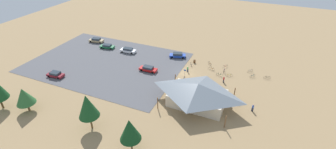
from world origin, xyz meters
TOP-DOWN VIEW (x-y plane):
  - ground at (0.00, 0.00)m, footprint 160.00×160.00m
  - parking_lot_asphalt at (22.35, 3.06)m, footprint 41.61×29.31m
  - bike_pavilion at (-6.46, 10.73)m, footprint 14.46×10.28m
  - trash_bin at (-0.40, -6.42)m, footprint 0.60×0.60m
  - lot_sign at (-0.36, 1.59)m, footprint 0.56×0.08m
  - pine_far_east at (0.13, 27.01)m, footprint 3.61×3.61m
  - pine_mideast at (9.61, 25.67)m, footprint 3.78×3.78m
  - pine_far_west at (24.90, 26.72)m, footprint 3.70×3.70m
  - bicycle_orange_yard_center at (-5.81, -4.39)m, footprint 1.70×0.56m
  - bicycle_yellow_lone_east at (-4.03, 2.40)m, footprint 1.16×1.31m
  - bicycle_teal_mid_cluster at (-16.27, -4.96)m, footprint 1.13×1.38m
  - bicycle_white_edge_north at (-15.40, -7.43)m, footprint 1.19×1.20m
  - bicycle_black_yard_front at (-19.71, -5.62)m, footprint 1.65×0.67m
  - bicycle_silver_near_sign at (-0.11, -4.40)m, footprint 0.92×1.53m
  - bicycle_blue_yard_right at (-0.72, 3.00)m, footprint 0.49×1.71m
  - bicycle_green_near_porch at (-8.37, -2.28)m, footprint 1.67×0.48m
  - bicycle_purple_edge_south at (-9.12, -4.67)m, footprint 0.48×1.78m
  - bicycle_red_trailside at (-8.89, -7.19)m, footprint 1.08×1.44m
  - bicycle_orange_by_bin at (-4.67, -6.92)m, footprint 1.21×1.25m
  - bicycle_yellow_yard_left at (-10.74, -3.06)m, footprint 1.72×0.61m
  - car_tan_back_corner at (33.80, -7.09)m, footprint 4.94×2.62m
  - car_green_aisle_side at (27.75, -4.65)m, footprint 4.69×2.49m
  - car_maroon_front_row at (29.76, 14.60)m, footprint 4.41×2.24m
  - car_red_far_end at (9.45, 2.78)m, footprint 4.77×1.88m
  - car_white_mid_lot at (20.17, -4.69)m, footprint 4.90×2.14m
  - car_blue_by_curb at (5.16, -7.57)m, footprint 4.99×3.13m
  - visitor_crossing_yard at (-0.25, -1.00)m, footprint 0.39×0.40m
  - visitor_near_lot at (-17.77, 8.66)m, footprint 0.40×0.37m
  - visitor_at_bikes at (-10.00, 0.27)m, footprint 0.36×0.36m

SIDE VIEW (x-z plane):
  - ground at x=0.00m, z-range 0.00..0.00m
  - parking_lot_asphalt at x=22.35m, z-range 0.00..0.05m
  - bicycle_white_edge_north at x=-15.40m, z-range -0.05..0.78m
  - bicycle_silver_near_sign at x=-0.11m, z-range -0.05..0.79m
  - bicycle_red_trailside at x=-8.89m, z-range -0.04..0.78m
  - bicycle_yellow_yard_left at x=-10.74m, z-range -0.06..0.81m
  - bicycle_orange_by_bin at x=-4.67m, z-range -0.05..0.81m
  - bicycle_yellow_lone_east at x=-4.03m, z-range -0.04..0.81m
  - bicycle_teal_mid_cluster at x=-16.27m, z-range -0.04..0.81m
  - bicycle_black_yard_front at x=-19.71m, z-range -0.06..0.83m
  - bicycle_green_near_porch at x=-8.37m, z-range -0.06..0.84m
  - bicycle_blue_yard_right at x=-0.72m, z-range -0.03..0.80m
  - bicycle_orange_yard_center at x=-5.81m, z-range -0.04..0.82m
  - bicycle_purple_edge_south at x=-9.12m, z-range -0.05..0.83m
  - trash_bin at x=-0.40m, z-range 0.00..0.90m
  - car_green_aisle_side at x=27.75m, z-range 0.05..1.33m
  - car_red_far_end at x=9.45m, z-range 0.05..1.42m
  - car_maroon_front_row at x=29.76m, z-range 0.04..1.43m
  - car_blue_by_curb at x=5.16m, z-range 0.04..1.45m
  - car_tan_back_corner at x=33.80m, z-range 0.04..1.47m
  - car_white_mid_lot at x=20.17m, z-range 0.04..1.48m
  - visitor_crossing_yard at x=-0.25m, z-range 0.04..1.69m
  - visitor_at_bikes at x=-10.00m, z-range 0.04..1.72m
  - visitor_near_lot at x=-17.77m, z-range 0.04..1.74m
  - lot_sign at x=-0.36m, z-range 0.31..2.51m
  - bike_pavilion at x=-6.46m, z-range 0.35..5.42m
  - pine_far_west at x=24.90m, z-range 0.94..6.40m
  - pine_far_east at x=0.13m, z-range 1.17..7.66m
  - pine_mideast at x=9.61m, z-range 1.47..9.07m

